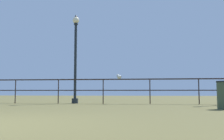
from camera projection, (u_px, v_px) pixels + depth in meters
name	position (u px, v px, depth m)	size (l,w,h in m)	color
pier_railing	(81.00, 85.00, 10.94)	(18.14, 0.05, 1.08)	black
lamppost_center	(75.00, 54.00, 11.32)	(0.31, 0.31, 4.06)	black
seagull_on_rail	(119.00, 77.00, 10.79)	(0.28, 0.39, 0.20)	silver
trash_bin	(224.00, 95.00, 7.36)	(0.45, 0.45, 0.83)	#384833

